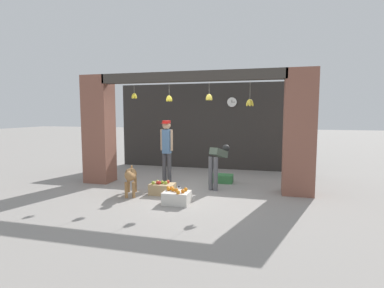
{
  "coord_description": "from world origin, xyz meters",
  "views": [
    {
      "loc": [
        1.92,
        -6.97,
        1.89
      ],
      "look_at": [
        0.0,
        0.45,
        1.1
      ],
      "focal_mm": 28.0,
      "sensor_mm": 36.0,
      "label": 1
    }
  ],
  "objects": [
    {
      "name": "storefront_awning",
      "position": [
        0.01,
        0.12,
        2.74
      ],
      "size": [
        4.58,
        0.25,
        0.85
      ],
      "color": "#3D3833"
    },
    {
      "name": "shop_back_wall",
      "position": [
        0.0,
        3.06,
        1.44
      ],
      "size": [
        6.48,
        0.12,
        2.89
      ],
      "primitive_type": "cube",
      "color": "#2D2B28",
      "rests_on": "ground_plane"
    },
    {
      "name": "shop_pillar_left",
      "position": [
        -2.59,
        0.3,
        1.44
      ],
      "size": [
        0.7,
        0.6,
        2.89
      ],
      "primitive_type": "cube",
      "color": "brown",
      "rests_on": "ground_plane"
    },
    {
      "name": "ground_plane",
      "position": [
        0.0,
        0.0,
        0.0
      ],
      "size": [
        60.0,
        60.0,
        0.0
      ],
      "primitive_type": "plane",
      "color": "gray"
    },
    {
      "name": "worker_stooping",
      "position": [
        0.69,
        0.35,
        0.72
      ],
      "size": [
        0.44,
        0.8,
        1.07
      ],
      "rotation": [
        0.0,
        0.0,
        -0.34
      ],
      "color": "#56565B",
      "rests_on": "ground_plane"
    },
    {
      "name": "fruit_crate_oranges",
      "position": [
        0.08,
        -1.14,
        0.14
      ],
      "size": [
        0.54,
        0.42,
        0.33
      ],
      "color": "silver",
      "rests_on": "ground_plane"
    },
    {
      "name": "shop_pillar_right",
      "position": [
        2.59,
        0.3,
        1.44
      ],
      "size": [
        0.7,
        0.6,
        2.89
      ],
      "primitive_type": "cube",
      "color": "brown",
      "rests_on": "ground_plane"
    },
    {
      "name": "dog",
      "position": [
        -1.14,
        -0.8,
        0.46
      ],
      "size": [
        0.51,
        0.95,
        0.68
      ],
      "rotation": [
        0.0,
        0.0,
        -1.2
      ],
      "color": "#9E7042",
      "rests_on": "ground_plane"
    },
    {
      "name": "shopkeeper",
      "position": [
        -0.69,
        0.44,
        1.01
      ],
      "size": [
        0.34,
        0.28,
        1.7
      ],
      "rotation": [
        0.0,
        0.0,
        3.1
      ],
      "color": "#424247",
      "rests_on": "ground_plane"
    },
    {
      "name": "water_bottle",
      "position": [
        -0.03,
        -0.62,
        0.11
      ],
      "size": [
        0.08,
        0.08,
        0.24
      ],
      "color": "silver",
      "rests_on": "ground_plane"
    },
    {
      "name": "produce_box_green",
      "position": [
        0.72,
        1.02,
        0.11
      ],
      "size": [
        0.55,
        0.36,
        0.22
      ],
      "primitive_type": "cube",
      "color": "#387A42",
      "rests_on": "ground_plane"
    },
    {
      "name": "wall_clock",
      "position": [
        0.71,
        2.98,
        2.25
      ],
      "size": [
        0.33,
        0.03,
        0.33
      ],
      "color": "black"
    },
    {
      "name": "fruit_crate_apples",
      "position": [
        -0.46,
        -0.52,
        0.14
      ],
      "size": [
        0.56,
        0.39,
        0.33
      ],
      "color": "tan",
      "rests_on": "ground_plane"
    }
  ]
}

